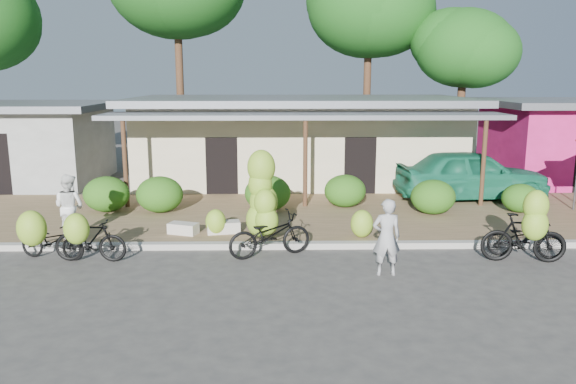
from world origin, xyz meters
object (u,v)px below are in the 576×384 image
Objects in this scene: tree_center_right at (365,6)px; sack_near at (224,227)px; bike_left at (88,238)px; bike_far_left at (47,238)px; vendor at (386,237)px; tree_near_right at (459,46)px; bystander at (69,206)px; teal_van at (471,174)px; bike_right at (526,233)px; sack_far at (183,228)px; bike_center at (266,216)px; bike_far_right at (525,239)px.

sack_near is (-5.60, -13.59, -7.17)m from tree_center_right.
tree_center_right is at bearing 67.62° from sack_near.
bike_far_left is at bearing 85.00° from bike_left.
bike_left is 1.02× the size of vendor.
tree_near_right is 4.38× the size of bystander.
tree_center_right is 16.36m from sack_near.
bystander is (-9.41, -14.01, -6.50)m from tree_center_right.
tree_near_right is 1.46× the size of teal_van.
tree_center_right reaches higher than tree_near_right.
bike_left is 1.03× the size of bystander.
vendor is (-1.89, -16.51, -6.61)m from tree_center_right.
sack_far is at bearing 81.56° from bike_right.
bike_far_left is 4.99m from bike_center.
bystander reaches higher than sack_far.
bike_center is at bearing -31.27° from sack_far.
teal_van is at bearing 8.58° from bike_far_right.
bike_far_right is 1.07× the size of vendor.
tree_center_right is 5.66× the size of bike_far_left.
sack_far is at bearing -37.93° from bike_left.
teal_van is at bearing 24.51° from sack_far.
bystander is (-0.97, 1.62, 0.36)m from bike_left.
bike_far_left reaches higher than bike_far_right.
bystander is (-4.96, 0.98, 0.02)m from bike_center.
tree_center_right is 1.96× the size of teal_van.
bike_left is at bearing -9.96° from vendor.
sack_far is at bearing 93.41° from bike_far_right.
vendor is at bearing 123.26° from bike_far_right.
tree_center_right is 19.38m from bike_far_left.
tree_near_right is 15.93m from sack_near.
vendor is (4.75, -2.85, 0.57)m from sack_far.
vendor reaches higher than bike_far_right.
teal_van is (-1.75, -7.61, -4.53)m from tree_near_right.
bike_far_right is 3.66m from vendor.
vendor is at bearing -38.20° from sack_near.
tree_near_right is at bearing 50.38° from sack_near.
bike_right is at bearing -171.21° from vendor.
bike_far_left is 13.05m from teal_van.
tree_center_right is 4.99× the size of bike_right.
sack_far is at bearing 37.77° from bike_center.
bystander is at bearing 87.19° from bike_right.
teal_van reaches higher than vendor.
bike_right reaches higher than vendor.
tree_near_right reaches higher than sack_far.
tree_center_right is 11.81m from teal_van.
bike_far_right is at bearing -164.35° from vendor.
sack_near is (2.84, 2.04, -0.31)m from bike_left.
teal_van is (0.68, 5.78, 0.52)m from bike_far_right.
teal_van is (6.70, 5.38, 0.04)m from bike_center.
bike_right is 1.17× the size of vendor.
teal_van reaches higher than bike_far_right.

